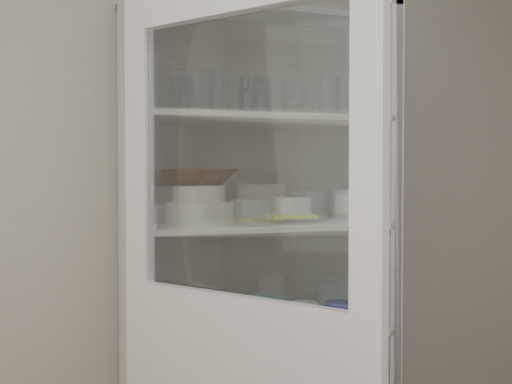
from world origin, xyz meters
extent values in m
cube|color=#AFAAA4|center=(0.00, 1.50, 1.30)|extent=(3.60, 0.02, 2.60)
cube|color=silver|center=(-0.28, 1.27, 1.05)|extent=(0.03, 0.45, 2.10)
cube|color=silver|center=(0.68, 1.27, 1.05)|extent=(0.03, 0.45, 2.10)
cube|color=gray|center=(0.20, 1.49, 1.05)|extent=(1.00, 0.03, 2.10)
cube|color=silver|center=(0.20, 1.27, 2.08)|extent=(1.00, 0.45, 0.03)
cube|color=white|center=(0.20, 1.26, 0.85)|extent=(0.94, 0.42, 0.02)
cube|color=white|center=(0.20, 1.26, 1.25)|extent=(0.94, 0.42, 0.02)
cube|color=white|center=(0.20, 1.26, 1.65)|extent=(0.94, 0.42, 0.02)
cube|color=silver|center=(-0.27, 1.01, 1.50)|extent=(0.09, 0.10, 0.80)
cube|color=silver|center=(0.20, 0.36, 1.50)|extent=(0.09, 0.10, 0.80)
cube|color=silver|center=(-0.04, 0.69, 1.50)|extent=(0.43, 0.59, 0.78)
cylinder|color=silver|center=(-0.11, 1.14, 1.73)|extent=(0.08, 0.08, 0.14)
cylinder|color=silver|center=(0.02, 1.12, 1.72)|extent=(0.08, 0.08, 0.13)
cylinder|color=silver|center=(-0.04, 1.16, 1.74)|extent=(0.08, 0.08, 0.15)
cylinder|color=silver|center=(0.14, 1.16, 1.73)|extent=(0.09, 0.09, 0.13)
cylinder|color=silver|center=(0.44, 1.12, 1.73)|extent=(0.08, 0.08, 0.14)
cylinder|color=silver|center=(0.43, 1.12, 1.73)|extent=(0.09, 0.09, 0.13)
cylinder|color=silver|center=(0.60, 1.13, 1.73)|extent=(0.09, 0.09, 0.14)
cylinder|color=silver|center=(-0.09, 1.28, 1.73)|extent=(0.08, 0.08, 0.14)
cylinder|color=silver|center=(-0.08, 1.26, 1.73)|extent=(0.10, 0.10, 0.15)
cylinder|color=silver|center=(0.16, 1.25, 1.73)|extent=(0.08, 0.08, 0.14)
cylinder|color=silver|center=(0.23, 1.30, 1.74)|extent=(0.09, 0.09, 0.15)
cylinder|color=silver|center=(-0.03, 1.21, 1.30)|extent=(0.25, 0.25, 0.08)
cylinder|color=silver|center=(-0.17, 1.40, 1.30)|extent=(0.23, 0.23, 0.07)
cylinder|color=white|center=(-0.03, 1.21, 1.37)|extent=(0.23, 0.23, 0.06)
imported|color=#45200D|center=(-0.03, 1.21, 1.43)|extent=(0.30, 0.30, 0.06)
cylinder|color=silver|center=(0.33, 1.25, 1.27)|extent=(0.33, 0.33, 0.02)
cube|color=yellow|center=(0.33, 1.25, 1.28)|extent=(0.19, 0.19, 0.01)
cylinder|color=silver|center=(0.33, 1.25, 1.32)|extent=(0.20, 0.20, 0.07)
cylinder|color=silver|center=(0.61, 1.29, 1.32)|extent=(0.14, 0.14, 0.12)
imported|color=#101993|center=(0.51, 1.21, 0.90)|extent=(0.15, 0.15, 0.09)
imported|color=#1D7674|center=(0.31, 1.31, 0.91)|extent=(0.12, 0.12, 0.09)
imported|color=silver|center=(0.36, 1.18, 0.91)|extent=(0.14, 0.14, 0.10)
cylinder|color=#1D7674|center=(0.23, 1.34, 0.90)|extent=(0.08, 0.08, 0.08)
ellipsoid|color=#1D7674|center=(0.23, 1.34, 0.95)|extent=(0.08, 0.08, 0.02)
cylinder|color=#B1B1B1|center=(0.11, 1.22, 0.88)|extent=(0.11, 0.11, 0.04)
cylinder|color=silver|center=(-0.02, 1.33, 0.93)|extent=(0.14, 0.14, 0.14)
camera|label=1|loc=(-0.54, -1.06, 1.45)|focal=45.00mm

